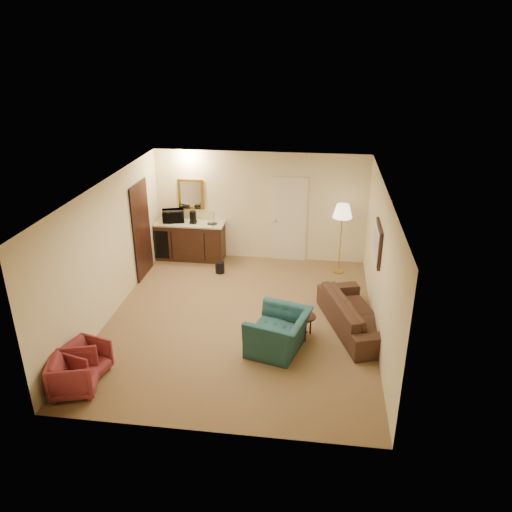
{
  "coord_description": "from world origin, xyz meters",
  "views": [
    {
      "loc": [
        1.38,
        -8.16,
        4.94
      ],
      "look_at": [
        0.23,
        0.5,
        1.12
      ],
      "focal_mm": 35.0,
      "sensor_mm": 36.0,
      "label": 1
    }
  ],
  "objects_px": {
    "waste_bin": "(220,267)",
    "sofa": "(356,309)",
    "rose_chair_near": "(86,358)",
    "rose_chair_far": "(73,373)",
    "coffee_table": "(296,325)",
    "coffee_maker": "(193,217)",
    "microwave": "(173,215)",
    "wetbar_cabinet": "(191,241)",
    "teal_armchair": "(279,326)",
    "floor_lamp": "(341,239)"
  },
  "relations": [
    {
      "from": "waste_bin",
      "to": "coffee_maker",
      "type": "relative_size",
      "value": 0.9
    },
    {
      "from": "floor_lamp",
      "to": "coffee_maker",
      "type": "height_order",
      "value": "floor_lamp"
    },
    {
      "from": "wetbar_cabinet",
      "to": "teal_armchair",
      "type": "relative_size",
      "value": 1.55
    },
    {
      "from": "rose_chair_near",
      "to": "rose_chair_far",
      "type": "bearing_deg",
      "value": -164.89
    },
    {
      "from": "teal_armchair",
      "to": "microwave",
      "type": "relative_size",
      "value": 2.07
    },
    {
      "from": "teal_armchair",
      "to": "coffee_table",
      "type": "bearing_deg",
      "value": 167.56
    },
    {
      "from": "teal_armchair",
      "to": "rose_chair_near",
      "type": "bearing_deg",
      "value": -53.98
    },
    {
      "from": "rose_chair_near",
      "to": "rose_chair_far",
      "type": "xyz_separation_m",
      "value": [
        0.0,
        -0.42,
        0.03
      ]
    },
    {
      "from": "teal_armchair",
      "to": "coffee_table",
      "type": "relative_size",
      "value": 1.49
    },
    {
      "from": "coffee_table",
      "to": "wetbar_cabinet",
      "type": "bearing_deg",
      "value": 131.19
    },
    {
      "from": "rose_chair_near",
      "to": "rose_chair_far",
      "type": "height_order",
      "value": "rose_chair_far"
    },
    {
      "from": "wetbar_cabinet",
      "to": "microwave",
      "type": "xyz_separation_m",
      "value": [
        -0.41,
        0.04,
        0.63
      ]
    },
    {
      "from": "sofa",
      "to": "coffee_table",
      "type": "bearing_deg",
      "value": 90.02
    },
    {
      "from": "teal_armchair",
      "to": "waste_bin",
      "type": "height_order",
      "value": "teal_armchair"
    },
    {
      "from": "coffee_table",
      "to": "floor_lamp",
      "type": "distance_m",
      "value": 2.98
    },
    {
      "from": "sofa",
      "to": "coffee_maker",
      "type": "distance_m",
      "value": 4.66
    },
    {
      "from": "sofa",
      "to": "microwave",
      "type": "xyz_separation_m",
      "value": [
        -4.21,
        2.79,
        0.68
      ]
    },
    {
      "from": "floor_lamp",
      "to": "microwave",
      "type": "relative_size",
      "value": 3.19
    },
    {
      "from": "microwave",
      "to": "coffee_maker",
      "type": "distance_m",
      "value": 0.5
    },
    {
      "from": "sofa",
      "to": "microwave",
      "type": "height_order",
      "value": "microwave"
    },
    {
      "from": "wetbar_cabinet",
      "to": "waste_bin",
      "type": "xyz_separation_m",
      "value": [
        0.85,
        -0.72,
        -0.33
      ]
    },
    {
      "from": "coffee_maker",
      "to": "rose_chair_far",
      "type": "bearing_deg",
      "value": -113.39
    },
    {
      "from": "teal_armchair",
      "to": "coffee_maker",
      "type": "relative_size",
      "value": 3.62
    },
    {
      "from": "floor_lamp",
      "to": "coffee_maker",
      "type": "bearing_deg",
      "value": 174.94
    },
    {
      "from": "rose_chair_far",
      "to": "waste_bin",
      "type": "bearing_deg",
      "value": -33.16
    },
    {
      "from": "coffee_maker",
      "to": "floor_lamp",
      "type": "bearing_deg",
      "value": -21.91
    },
    {
      "from": "wetbar_cabinet",
      "to": "rose_chair_near",
      "type": "relative_size",
      "value": 2.65
    },
    {
      "from": "waste_bin",
      "to": "wetbar_cabinet",
      "type": "bearing_deg",
      "value": 139.67
    },
    {
      "from": "wetbar_cabinet",
      "to": "coffee_table",
      "type": "height_order",
      "value": "wetbar_cabinet"
    },
    {
      "from": "rose_chair_near",
      "to": "coffee_table",
      "type": "bearing_deg",
      "value": -48.42
    },
    {
      "from": "coffee_maker",
      "to": "sofa",
      "type": "bearing_deg",
      "value": -53.31
    },
    {
      "from": "wetbar_cabinet",
      "to": "rose_chair_far",
      "type": "height_order",
      "value": "wetbar_cabinet"
    },
    {
      "from": "rose_chair_far",
      "to": "floor_lamp",
      "type": "relative_size",
      "value": 0.41
    },
    {
      "from": "sofa",
      "to": "waste_bin",
      "type": "xyz_separation_m",
      "value": [
        -2.95,
        2.04,
        -0.28
      ]
    },
    {
      "from": "wetbar_cabinet",
      "to": "rose_chair_far",
      "type": "bearing_deg",
      "value": -95.56
    },
    {
      "from": "waste_bin",
      "to": "sofa",
      "type": "bearing_deg",
      "value": -34.6
    },
    {
      "from": "teal_armchair",
      "to": "floor_lamp",
      "type": "relative_size",
      "value": 0.65
    },
    {
      "from": "teal_armchair",
      "to": "floor_lamp",
      "type": "xyz_separation_m",
      "value": [
        1.09,
        3.3,
        0.35
      ]
    },
    {
      "from": "teal_armchair",
      "to": "coffee_maker",
      "type": "distance_m",
      "value": 4.36
    },
    {
      "from": "coffee_table",
      "to": "sofa",
      "type": "bearing_deg",
      "value": 18.41
    },
    {
      "from": "sofa",
      "to": "waste_bin",
      "type": "height_order",
      "value": "sofa"
    },
    {
      "from": "wetbar_cabinet",
      "to": "rose_chair_near",
      "type": "bearing_deg",
      "value": -96.05
    },
    {
      "from": "microwave",
      "to": "teal_armchair",
      "type": "bearing_deg",
      "value": -68.73
    },
    {
      "from": "rose_chair_far",
      "to": "sofa",
      "type": "bearing_deg",
      "value": -77.2
    },
    {
      "from": "waste_bin",
      "to": "microwave",
      "type": "height_order",
      "value": "microwave"
    },
    {
      "from": "waste_bin",
      "to": "coffee_maker",
      "type": "height_order",
      "value": "coffee_maker"
    },
    {
      "from": "rose_chair_far",
      "to": "microwave",
      "type": "relative_size",
      "value": 1.32
    },
    {
      "from": "coffee_table",
      "to": "rose_chair_near",
      "type": "bearing_deg",
      "value": -153.53
    },
    {
      "from": "coffee_maker",
      "to": "teal_armchair",
      "type": "bearing_deg",
      "value": -73.56
    },
    {
      "from": "wetbar_cabinet",
      "to": "microwave",
      "type": "relative_size",
      "value": 3.21
    }
  ]
}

